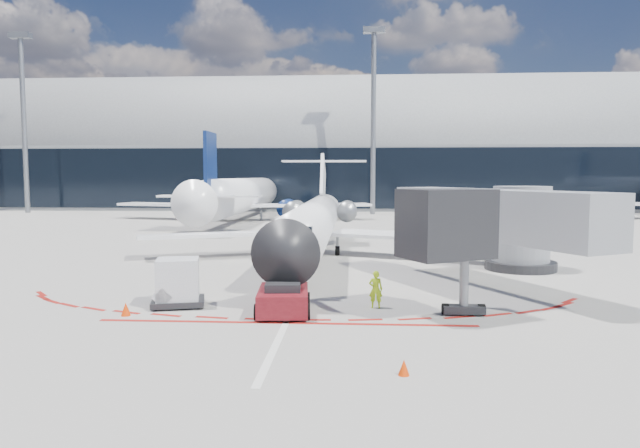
# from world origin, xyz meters

# --- Properties ---
(ground) EXTENTS (260.00, 260.00, 0.00)m
(ground) POSITION_xyz_m (0.00, 0.00, 0.00)
(ground) COLOR gray
(ground) RESTS_ON ground
(apron_centerline) EXTENTS (0.25, 40.00, 0.01)m
(apron_centerline) POSITION_xyz_m (0.00, 2.00, 0.01)
(apron_centerline) COLOR silver
(apron_centerline) RESTS_ON ground
(apron_stop_bar) EXTENTS (14.00, 0.25, 0.01)m
(apron_stop_bar) POSITION_xyz_m (0.00, -11.50, 0.01)
(apron_stop_bar) COLOR maroon
(apron_stop_bar) RESTS_ON ground
(terminal_building) EXTENTS (150.00, 24.15, 24.00)m
(terminal_building) POSITION_xyz_m (0.00, 64.97, 8.52)
(terminal_building) COLOR gray
(terminal_building) RESTS_ON ground
(jet_bridge) EXTENTS (10.03, 15.20, 4.90)m
(jet_bridge) POSITION_xyz_m (9.79, -3.01, 3.01)
(jet_bridge) COLOR gray
(jet_bridge) RESTS_ON ground
(light_mast_west) EXTENTS (0.70, 0.70, 25.00)m
(light_mast_west) POSITION_xyz_m (-45.00, 48.00, 12.50)
(light_mast_west) COLOR slate
(light_mast_west) RESTS_ON ground
(light_mast_centre) EXTENTS (0.70, 0.70, 25.00)m
(light_mast_centre) POSITION_xyz_m (5.00, 48.00, 12.50)
(light_mast_centre) COLOR slate
(light_mast_centre) RESTS_ON ground
(regional_jet) EXTENTS (23.46, 28.93, 7.24)m
(regional_jet) POSITION_xyz_m (-0.18, 5.11, 2.42)
(regional_jet) COLOR white
(regional_jet) RESTS_ON ground
(pushback_tug) EXTENTS (2.31, 4.97, 1.27)m
(pushback_tug) POSITION_xyz_m (-0.28, -10.01, 0.56)
(pushback_tug) COLOR #550C12
(pushback_tug) RESTS_ON ground
(ramp_worker) EXTENTS (0.58, 0.40, 1.55)m
(ramp_worker) POSITION_xyz_m (3.37, -8.89, 0.77)
(ramp_worker) COLOR #BCEF19
(ramp_worker) RESTS_ON ground
(uld_container) EXTENTS (2.48, 2.25, 1.98)m
(uld_container) POSITION_xyz_m (-4.80, -9.04, 0.98)
(uld_container) COLOR black
(uld_container) RESTS_ON ground
(safety_cone_left) EXTENTS (0.37, 0.37, 0.52)m
(safety_cone_left) POSITION_xyz_m (-6.31, -10.78, 0.26)
(safety_cone_left) COLOR red
(safety_cone_left) RESTS_ON ground
(safety_cone_right) EXTENTS (0.31, 0.31, 0.44)m
(safety_cone_right) POSITION_xyz_m (3.86, -16.76, 0.22)
(safety_cone_right) COLOR red
(safety_cone_right) RESTS_ON ground
(bg_airliner_0) EXTENTS (36.74, 38.90, 11.89)m
(bg_airliner_0) POSITION_xyz_m (-11.22, 37.40, 5.94)
(bg_airliner_0) COLOR white
(bg_airliner_0) RESTS_ON ground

